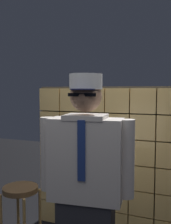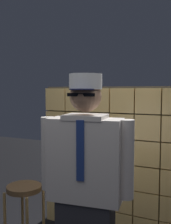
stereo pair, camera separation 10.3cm
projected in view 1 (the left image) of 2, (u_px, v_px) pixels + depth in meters
glass_block_wall at (117, 163)px, 3.10m from camera, size 2.04×0.10×1.75m
standing_person at (86, 190)px, 2.01m from camera, size 0.72×0.34×1.81m
bar_stool at (21, 206)px, 2.61m from camera, size 0.34×0.34×0.76m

